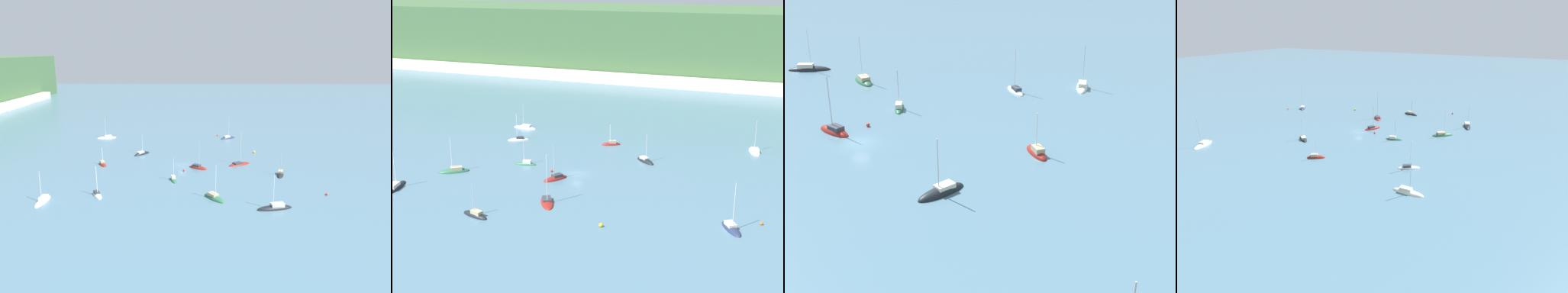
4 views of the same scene
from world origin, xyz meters
The scene contains 18 objects.
ground_plane centered at (0.00, 0.00, 0.00)m, with size 600.00×600.00×0.00m, color slate.
hillside_ridge centered at (0.00, 154.31, 15.44)m, with size 411.90×75.38×30.88m.
shore_town_strip centered at (0.00, 113.12, 2.24)m, with size 350.11×6.00×4.48m.
sailboat_0 centered at (-0.01, 25.41, 0.12)m, with size 5.55×4.06×6.60m.
sailboat_1 centered at (-30.61, 32.16, 0.12)m, with size 7.69×2.36×8.61m.
sailboat_2 centered at (0.97, -18.22, 0.10)m, with size 6.27×8.10×11.43m.
sailboat_3 centered at (-33.88, -23.19, 0.12)m, with size 4.16×8.89×9.32m.
sailboat_4 centered at (37.98, 33.28, 0.12)m, with size 4.61×8.18×9.45m.
sailboat_5 centered at (12.81, 14.85, 0.08)m, with size 6.35×5.86×8.04m.
sailboat_6 centered at (-26.37, 20.06, 0.12)m, with size 6.02×4.38×8.48m.
sailboat_7 centered at (-3.14, -5.08, 0.11)m, with size 5.19×6.52×9.49m.
sailboat_8 centered at (38.25, -17.01, 0.12)m, with size 5.57×7.13×10.06m.
sailboat_9 centered at (-9.32, -29.33, 0.12)m, with size 6.59×3.46×7.10m.
sailboat_10 centered at (-27.94, -9.42, 0.11)m, with size 7.33×6.41×9.63m.
sailboat_11 centered at (-14.46, 1.67, 0.15)m, with size 5.78×2.69×7.23m.
mooring_buoy_0 centered at (-6.10, -0.85, 0.29)m, with size 0.58×0.58×0.58m.
mooring_buoy_1 centered at (43.34, -13.05, 0.29)m, with size 0.59×0.59×0.59m.
mooring_buoy_3 centered at (15.32, -24.92, 0.38)m, with size 0.76×0.76×0.76m.
Camera 2 is at (46.91, -112.30, 44.73)m, focal length 50.00 mm.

